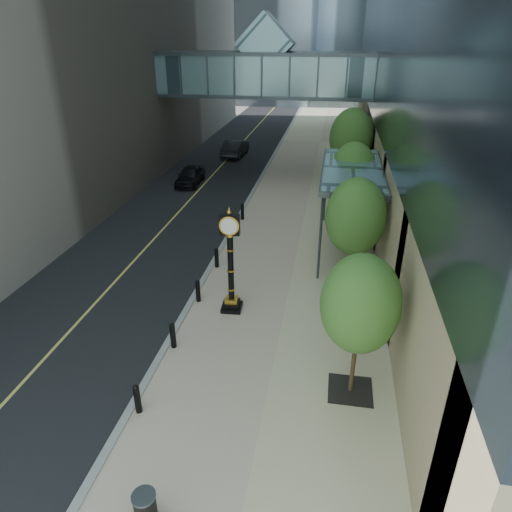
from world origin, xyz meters
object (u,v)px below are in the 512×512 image
at_px(car_far, 235,148).
at_px(car_near, 190,175).
at_px(pedestrian, 345,281).
at_px(street_clock, 231,269).
at_px(trash_bin, 146,510).

bearing_deg(car_far, car_near, 82.96).
bearing_deg(pedestrian, street_clock, 18.87).
xyz_separation_m(street_clock, car_near, (-6.86, 16.52, -1.26)).
distance_m(street_clock, pedestrian, 4.96).
relative_size(trash_bin, car_far, 0.20).
height_order(trash_bin, car_near, car_near).
bearing_deg(car_far, street_clock, 104.09).
height_order(street_clock, car_far, street_clock).
relative_size(pedestrian, car_near, 0.43).
bearing_deg(pedestrian, trash_bin, 66.86).
xyz_separation_m(trash_bin, car_far, (-5.38, 35.01, 0.26)).
distance_m(car_near, car_far, 9.32).
height_order(street_clock, trash_bin, street_clock).
height_order(street_clock, pedestrian, street_clock).
distance_m(pedestrian, car_near, 18.79).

